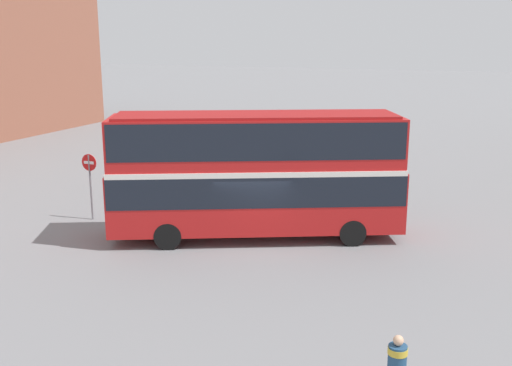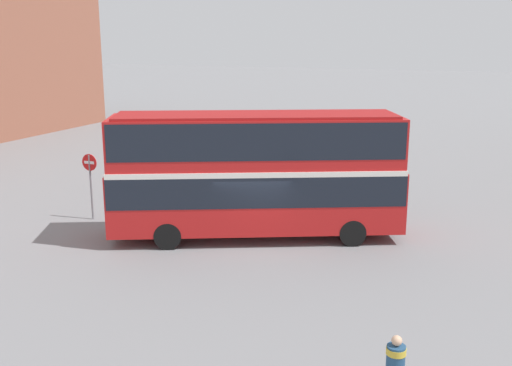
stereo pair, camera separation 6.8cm
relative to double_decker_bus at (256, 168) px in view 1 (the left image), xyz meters
The scene contains 5 objects.
ground_plane 2.82m from the double_decker_bus, 60.71° to the right, with size 240.00×240.00×0.00m, color slate.
double_decker_bus is the anchor object (origin of this frame).
pedestrian_foreground 11.30m from the double_decker_bus, 53.07° to the right, with size 0.56×0.56×1.64m.
parked_car_kerb_near 9.91m from the double_decker_bus, 137.22° to the left, with size 4.33×2.07×1.49m.
no_entry_sign 7.25m from the double_decker_bus, behind, with size 0.70×0.08×2.78m.
Camera 1 is at (7.77, -19.36, 7.47)m, focal length 42.00 mm.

